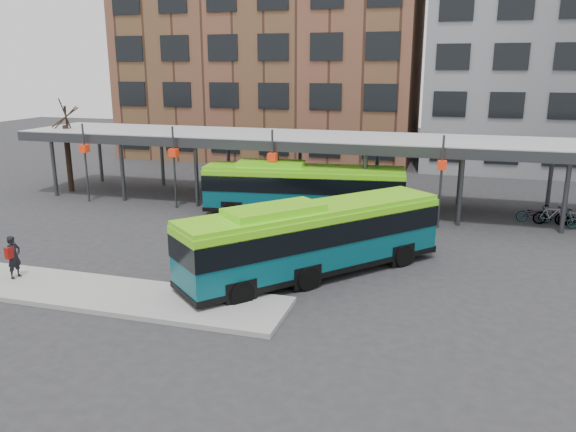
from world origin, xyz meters
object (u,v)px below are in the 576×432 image
object	(u,v)px
bus_rear	(303,188)
pedestrian	(14,257)
tree	(68,155)
bus_front	(314,237)

from	to	relation	value
bus_rear	pedestrian	bearing A→B (deg)	-129.60
tree	bus_front	size ratio (longest dim) A/B	0.56
tree	bus_front	distance (m)	22.25
tree	pedestrian	world-z (taller)	tree
bus_front	pedestrian	bearing A→B (deg)	150.96
bus_front	bus_rear	xyz separation A→B (m)	(-2.83, 8.91, -0.03)
bus_rear	pedestrian	xyz separation A→B (m)	(-8.08, -12.86, -0.55)
bus_front	pedestrian	xyz separation A→B (m)	(-10.91, -3.95, -0.58)
tree	pedestrian	distance (m)	17.08
pedestrian	bus_rear	bearing A→B (deg)	-26.72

